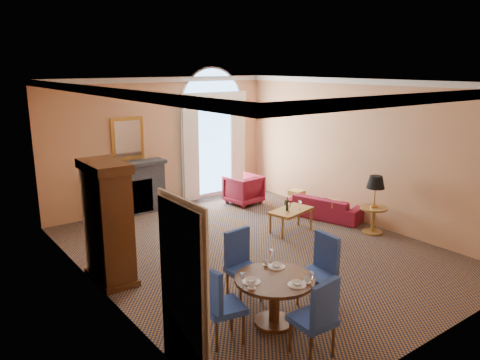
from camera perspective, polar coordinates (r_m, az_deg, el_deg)
ground at (r=9.16m, az=1.89°, el=-8.53°), size 7.50×7.50×0.00m
room_envelope at (r=9.04m, az=-0.77°, el=7.65°), size 6.04×7.52×3.45m
armoire at (r=7.91m, az=-15.78°, el=-5.23°), size 0.58×1.03×2.02m
dining_table at (r=6.55m, az=4.24°, el=-13.21°), size 1.10×1.10×0.89m
dining_chair_north at (r=7.20m, az=0.10°, el=-9.75°), size 0.52×0.53×1.07m
dining_chair_south at (r=5.87m, az=9.53°, el=-15.80°), size 0.51×0.53×1.07m
dining_chair_east at (r=7.14m, az=9.87°, el=-10.19°), size 0.54×0.54×1.07m
dining_chair_west at (r=6.09m, az=-2.83°, el=-14.41°), size 0.56×0.56×1.07m
sofa at (r=11.13m, az=10.28°, el=-3.21°), size 1.19×1.90×0.52m
armchair at (r=12.00m, az=0.42°, el=-1.16°), size 0.88×0.90×0.75m
coffee_table at (r=10.03m, az=6.26°, el=-3.84°), size 1.07×0.74×0.79m
side_table at (r=10.20m, az=16.10°, el=-2.00°), size 0.57×0.57×1.22m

